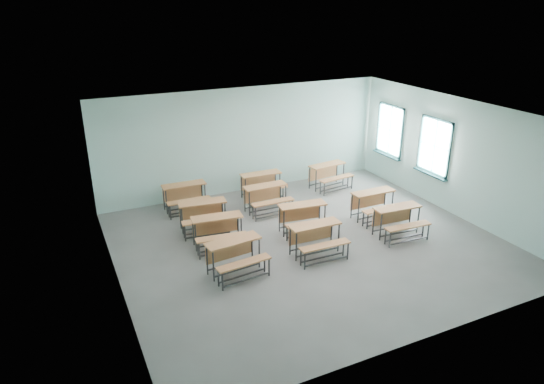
{
  "coord_description": "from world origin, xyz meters",
  "views": [
    {
      "loc": [
        -5.34,
        -9.16,
        5.61
      ],
      "look_at": [
        -0.44,
        1.2,
        1.0
      ],
      "focal_mm": 32.0,
      "sensor_mm": 36.0,
      "label": 1
    }
  ],
  "objects_px": {
    "desk_unit_r0c0": "(236,252)",
    "desk_unit_r2c1": "(267,195)",
    "desk_unit_r0c1": "(317,235)",
    "desk_unit_r3c1": "(262,182)",
    "desk_unit_r1c0": "(218,228)",
    "desk_unit_r2c0": "(203,212)",
    "desk_unit_r3c0": "(185,194)",
    "desk_unit_r0c2": "(399,217)",
    "desk_unit_r1c1": "(304,215)",
    "desk_unit_r3c2": "(329,172)",
    "desk_unit_r1c2": "(375,201)"
  },
  "relations": [
    {
      "from": "desk_unit_r2c1",
      "to": "desk_unit_r3c2",
      "type": "height_order",
      "value": "same"
    },
    {
      "from": "desk_unit_r1c1",
      "to": "desk_unit_r3c2",
      "type": "bearing_deg",
      "value": 54.21
    },
    {
      "from": "desk_unit_r0c1",
      "to": "desk_unit_r3c1",
      "type": "bearing_deg",
      "value": 86.86
    },
    {
      "from": "desk_unit_r0c2",
      "to": "desk_unit_r3c0",
      "type": "xyz_separation_m",
      "value": [
        -4.39,
        3.83,
        0.0
      ]
    },
    {
      "from": "desk_unit_r0c0",
      "to": "desk_unit_r1c2",
      "type": "relative_size",
      "value": 1.06
    },
    {
      "from": "desk_unit_r0c1",
      "to": "desk_unit_r3c0",
      "type": "height_order",
      "value": "same"
    },
    {
      "from": "desk_unit_r0c2",
      "to": "desk_unit_r3c0",
      "type": "height_order",
      "value": "same"
    },
    {
      "from": "desk_unit_r0c1",
      "to": "desk_unit_r0c2",
      "type": "bearing_deg",
      "value": 0.97
    },
    {
      "from": "desk_unit_r1c1",
      "to": "desk_unit_r3c1",
      "type": "bearing_deg",
      "value": 96.65
    },
    {
      "from": "desk_unit_r1c1",
      "to": "desk_unit_r2c0",
      "type": "height_order",
      "value": "same"
    },
    {
      "from": "desk_unit_r2c1",
      "to": "desk_unit_r3c1",
      "type": "relative_size",
      "value": 0.99
    },
    {
      "from": "desk_unit_r1c2",
      "to": "desk_unit_r2c0",
      "type": "xyz_separation_m",
      "value": [
        -4.41,
        1.29,
        0.0
      ]
    },
    {
      "from": "desk_unit_r0c0",
      "to": "desk_unit_r3c1",
      "type": "distance_m",
      "value": 4.31
    },
    {
      "from": "desk_unit_r0c0",
      "to": "desk_unit_r0c1",
      "type": "distance_m",
      "value": 1.99
    },
    {
      "from": "desk_unit_r1c0",
      "to": "desk_unit_r2c1",
      "type": "xyz_separation_m",
      "value": [
        1.92,
        1.38,
        0.0
      ]
    },
    {
      "from": "desk_unit_r3c0",
      "to": "desk_unit_r0c1",
      "type": "bearing_deg",
      "value": -60.93
    },
    {
      "from": "desk_unit_r2c0",
      "to": "desk_unit_r1c0",
      "type": "bearing_deg",
      "value": -80.61
    },
    {
      "from": "desk_unit_r1c1",
      "to": "desk_unit_r2c0",
      "type": "relative_size",
      "value": 1.0
    },
    {
      "from": "desk_unit_r1c1",
      "to": "desk_unit_r0c2",
      "type": "bearing_deg",
      "value": -22.37
    },
    {
      "from": "desk_unit_r1c1",
      "to": "desk_unit_r2c1",
      "type": "xyz_separation_m",
      "value": [
        -0.29,
        1.61,
        0.0
      ]
    },
    {
      "from": "desk_unit_r0c1",
      "to": "desk_unit_r1c1",
      "type": "height_order",
      "value": "same"
    },
    {
      "from": "desk_unit_r0c0",
      "to": "desk_unit_r1c0",
      "type": "distance_m",
      "value": 1.31
    },
    {
      "from": "desk_unit_r0c1",
      "to": "desk_unit_r1c2",
      "type": "height_order",
      "value": "same"
    },
    {
      "from": "desk_unit_r1c0",
      "to": "desk_unit_r2c0",
      "type": "height_order",
      "value": "same"
    },
    {
      "from": "desk_unit_r0c2",
      "to": "desk_unit_r1c2",
      "type": "bearing_deg",
      "value": 89.45
    },
    {
      "from": "desk_unit_r1c0",
      "to": "desk_unit_r3c0",
      "type": "bearing_deg",
      "value": 99.47
    },
    {
      "from": "desk_unit_r0c1",
      "to": "desk_unit_r2c0",
      "type": "distance_m",
      "value": 3.09
    },
    {
      "from": "desk_unit_r0c1",
      "to": "desk_unit_r3c1",
      "type": "relative_size",
      "value": 1.0
    },
    {
      "from": "desk_unit_r2c0",
      "to": "desk_unit_r3c0",
      "type": "relative_size",
      "value": 1.06
    },
    {
      "from": "desk_unit_r1c2",
      "to": "desk_unit_r3c0",
      "type": "relative_size",
      "value": 0.99
    },
    {
      "from": "desk_unit_r1c0",
      "to": "desk_unit_r3c1",
      "type": "relative_size",
      "value": 1.06
    },
    {
      "from": "desk_unit_r0c2",
      "to": "desk_unit_r3c1",
      "type": "bearing_deg",
      "value": 122.75
    },
    {
      "from": "desk_unit_r3c2",
      "to": "desk_unit_r2c0",
      "type": "bearing_deg",
      "value": -172.8
    },
    {
      "from": "desk_unit_r0c1",
      "to": "desk_unit_r1c0",
      "type": "xyz_separation_m",
      "value": [
        -1.93,
        1.36,
        0.0
      ]
    },
    {
      "from": "desk_unit_r3c1",
      "to": "desk_unit_r1c1",
      "type": "bearing_deg",
      "value": -88.87
    },
    {
      "from": "desk_unit_r0c0",
      "to": "desk_unit_r0c2",
      "type": "bearing_deg",
      "value": -7.01
    },
    {
      "from": "desk_unit_r1c0",
      "to": "desk_unit_r2c1",
      "type": "bearing_deg",
      "value": 42.72
    },
    {
      "from": "desk_unit_r3c1",
      "to": "desk_unit_r3c2",
      "type": "relative_size",
      "value": 0.94
    },
    {
      "from": "desk_unit_r1c0",
      "to": "desk_unit_r1c1",
      "type": "relative_size",
      "value": 1.0
    },
    {
      "from": "desk_unit_r0c0",
      "to": "desk_unit_r2c0",
      "type": "height_order",
      "value": "same"
    },
    {
      "from": "desk_unit_r0c0",
      "to": "desk_unit_r0c1",
      "type": "relative_size",
      "value": 1.05
    },
    {
      "from": "desk_unit_r0c2",
      "to": "desk_unit_r2c0",
      "type": "height_order",
      "value": "same"
    },
    {
      "from": "desk_unit_r2c1",
      "to": "desk_unit_r3c0",
      "type": "relative_size",
      "value": 0.99
    },
    {
      "from": "desk_unit_r0c0",
      "to": "desk_unit_r2c1",
      "type": "relative_size",
      "value": 1.06
    },
    {
      "from": "desk_unit_r1c1",
      "to": "desk_unit_r2c0",
      "type": "xyz_separation_m",
      "value": [
        -2.25,
        1.24,
        0.0
      ]
    },
    {
      "from": "desk_unit_r0c0",
      "to": "desk_unit_r3c0",
      "type": "xyz_separation_m",
      "value": [
        -0.04,
        3.76,
        0.0
      ]
    },
    {
      "from": "desk_unit_r1c2",
      "to": "desk_unit_r3c0",
      "type": "bearing_deg",
      "value": 148.62
    },
    {
      "from": "desk_unit_r1c2",
      "to": "desk_unit_r2c0",
      "type": "bearing_deg",
      "value": 163.6
    },
    {
      "from": "desk_unit_r1c2",
      "to": "desk_unit_r3c1",
      "type": "height_order",
      "value": "same"
    },
    {
      "from": "desk_unit_r0c0",
      "to": "desk_unit_r3c1",
      "type": "height_order",
      "value": "same"
    }
  ]
}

